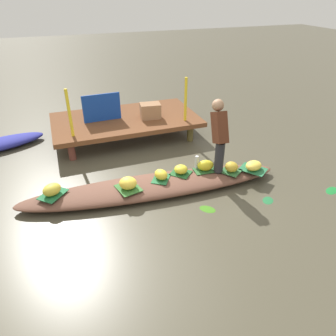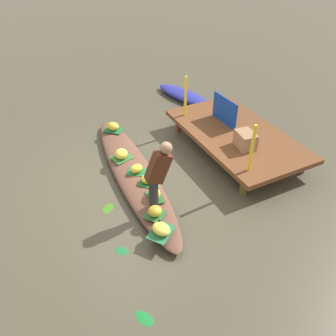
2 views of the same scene
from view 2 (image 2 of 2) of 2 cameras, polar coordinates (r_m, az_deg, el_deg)
The scene contains 27 objects.
canal_water at distance 7.07m, azimuth -5.54°, elevation -1.46°, with size 40.00×40.00×0.00m, color #4B4636.
dock_platform at distance 7.76m, azimuth 10.97°, elevation 5.28°, with size 3.20×1.80×0.45m.
vendor_boat at distance 7.00m, azimuth -5.59°, elevation -0.78°, with size 4.42×0.76×0.21m, color brown.
moored_boat at distance 10.05m, azimuth 2.73°, elevation 11.60°, with size 1.98×0.57×0.21m, color #292D97.
leaf_mat_0 at distance 6.57m, azimuth -3.36°, elevation -2.29°, with size 0.33×0.29×0.01m, color #205827.
banana_bunch_0 at distance 6.53m, azimuth -3.38°, elevation -1.79°, with size 0.23×0.23×0.15m, color yellow.
leaf_mat_1 at distance 8.25m, azimuth -8.82°, elevation 6.14°, with size 0.41×0.30×0.01m, color #1D6738.
banana_bunch_1 at distance 8.21m, azimuth -8.88°, elevation 6.67°, with size 0.29×0.23×0.18m, color gold.
leaf_mat_2 at distance 5.92m, azimuth -2.10°, elevation -7.56°, with size 0.31×0.30×0.01m, color #2F6535.
banana_bunch_2 at distance 5.86m, azimuth -2.12°, elevation -6.96°, with size 0.22×0.23×0.17m, color gold.
leaf_mat_3 at distance 7.26m, azimuth -7.49°, elevation 1.67°, with size 0.39×0.34×0.01m, color #336C2D.
banana_bunch_3 at distance 7.21m, azimuth -7.55°, elevation 2.29°, with size 0.28×0.26×0.19m, color yellow.
leaf_mat_4 at distance 6.84m, azimuth -5.07°, elevation -0.63°, with size 0.36×0.26×0.01m, color #246A38.
banana_bunch_4 at distance 6.79m, azimuth -5.10°, elevation -0.09°, with size 0.25×0.20×0.16m, color yellow.
leaf_mat_5 at distance 6.25m, azimuth -2.14°, elevation -4.70°, with size 0.40×0.25×0.01m, color #295B2B.
banana_bunch_5 at distance 6.19m, azimuth -2.16°, elevation -4.04°, with size 0.29×0.19×0.19m, color gold.
leaf_mat_6 at distance 5.64m, azimuth -1.09°, elevation -10.34°, with size 0.44×0.32×0.01m, color #266D44.
banana_bunch_6 at distance 5.58m, azimuth -1.09°, elevation -9.81°, with size 0.31×0.25×0.15m, color #F9D64D.
vendor_person at distance 5.66m, azimuth -1.58°, elevation -0.69°, with size 0.22×0.46×1.23m.
water_bottle at distance 6.29m, azimuth -1.74°, elevation -2.94°, with size 0.06×0.06×0.25m, color silver.
market_banner at distance 7.94m, azimuth 9.13°, elevation 9.18°, with size 0.82×0.03×0.59m, color #133999.
railing_post_west at distance 8.09m, azimuth 2.83°, elevation 11.52°, with size 0.06×0.06×0.94m, color yellow.
railing_post_east at distance 6.38m, azimuth 13.43°, elevation 3.08°, with size 0.06×0.06×0.94m, color yellow.
produce_crate at distance 7.19m, azimuth 12.40°, elevation 4.47°, with size 0.44×0.32×0.33m, color #9A6E4B.
drifting_plant_0 at distance 5.71m, azimuth -7.47°, elevation -13.14°, with size 0.23×0.17×0.01m, color #206937.
drifting_plant_1 at distance 5.02m, azimuth -3.80°, elevation -23.07°, with size 0.29×0.16×0.01m, color #197830.
drifting_plant_2 at distance 6.43m, azimuth -9.67°, elevation -6.42°, with size 0.26×0.17×0.01m, color #3A7A1A.
Camera 2 is at (5.25, -1.91, 4.32)m, focal length 37.72 mm.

